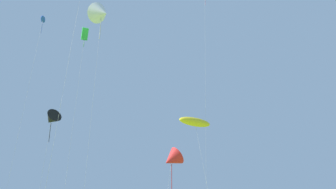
# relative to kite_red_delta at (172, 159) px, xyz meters

# --- Properties ---
(kite_red_delta) EXTENTS (3.42, 3.10, 10.06)m
(kite_red_delta) POSITION_rel_kite_red_delta_xyz_m (0.00, 0.00, 0.00)
(kite_red_delta) COLOR red
(kite_red_delta) RESTS_ON ground
(kite_white_delta) EXTENTS (4.32, 4.39, 29.00)m
(kite_white_delta) POSITION_rel_kite_red_delta_xyz_m (-9.25, -2.28, 18.62)
(kite_white_delta) COLOR white
(kite_white_delta) RESTS_ON ground
(kite_blue_parafoil) EXTENTS (1.49, 3.53, 30.86)m
(kite_blue_parafoil) POSITION_rel_kite_red_delta_xyz_m (-19.34, 4.97, 21.76)
(kite_blue_parafoil) COLOR blue
(kite_blue_parafoil) RESTS_ON ground
(kite_green_box) EXTENTS (1.31, 2.82, 27.79)m
(kite_green_box) POSITION_rel_kite_red_delta_xyz_m (-12.26, 2.56, 18.16)
(kite_green_box) COLOR green
(kite_green_box) RESTS_ON ground
(kite_black_delta) EXTENTS (2.90, 2.92, 14.77)m
(kite_black_delta) POSITION_rel_kite_red_delta_xyz_m (-14.91, 0.45, 4.96)
(kite_black_delta) COLOR black
(kite_black_delta) RESTS_ON ground
(kite_yellow_parafoil) EXTENTS (4.19, 4.12, 12.08)m
(kite_yellow_parafoil) POSITION_rel_kite_red_delta_xyz_m (2.10, -6.57, 2.85)
(kite_yellow_parafoil) COLOR yellow
(kite_yellow_parafoil) RESTS_ON ground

